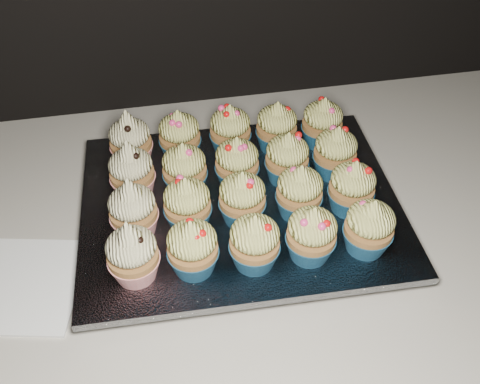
{
  "coord_description": "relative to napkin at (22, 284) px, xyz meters",
  "views": [
    {
      "loc": [
        -0.24,
        1.17,
        1.46
      ],
      "look_at": [
        -0.14,
        1.69,
        0.95
      ],
      "focal_mm": 40.0,
      "sensor_mm": 36.0,
      "label": 1
    }
  ],
  "objects": [
    {
      "name": "cabinet",
      "position": [
        0.44,
        0.07,
        -0.47
      ],
      "size": [
        2.4,
        0.6,
        0.86
      ],
      "primitive_type": "cube",
      "color": "black",
      "rests_on": "ground"
    },
    {
      "name": "worktop",
      "position": [
        0.44,
        0.07,
        -0.02
      ],
      "size": [
        2.44,
        0.64,
        0.04
      ],
      "primitive_type": "cube",
      "color": "silver",
      "rests_on": "cabinet"
    },
    {
      "name": "napkin",
      "position": [
        0.0,
        0.0,
        0.0
      ],
      "size": [
        0.18,
        0.18,
        0.0
      ],
      "primitive_type": "cube",
      "rotation": [
        0.0,
        0.0,
        -0.22
      ],
      "color": "white",
      "rests_on": "worktop"
    },
    {
      "name": "baking_tray",
      "position": [
        0.3,
        0.07,
        0.01
      ],
      "size": [
        0.42,
        0.32,
        0.02
      ],
      "primitive_type": "cube",
      "rotation": [
        0.0,
        0.0,
        -0.03
      ],
      "color": "black",
      "rests_on": "worktop"
    },
    {
      "name": "foil_lining",
      "position": [
        0.3,
        0.07,
        0.03
      ],
      "size": [
        0.45,
        0.36,
        0.01
      ],
      "primitive_type": "cube",
      "rotation": [
        0.0,
        0.0,
        -0.03
      ],
      "color": "silver",
      "rests_on": "baking_tray"
    },
    {
      "name": "cupcake_0",
      "position": [
        0.15,
        -0.04,
        0.07
      ],
      "size": [
        0.06,
        0.06,
        0.1
      ],
      "color": "red",
      "rests_on": "foil_lining"
    },
    {
      "name": "cupcake_1",
      "position": [
        0.22,
        -0.04,
        0.07
      ],
      "size": [
        0.06,
        0.06,
        0.08
      ],
      "color": "navy",
      "rests_on": "foil_lining"
    },
    {
      "name": "cupcake_2",
      "position": [
        0.29,
        -0.04,
        0.07
      ],
      "size": [
        0.06,
        0.06,
        0.08
      ],
      "color": "navy",
      "rests_on": "foil_lining"
    },
    {
      "name": "cupcake_3",
      "position": [
        0.37,
        -0.05,
        0.07
      ],
      "size": [
        0.06,
        0.06,
        0.08
      ],
      "color": "navy",
      "rests_on": "foil_lining"
    },
    {
      "name": "cupcake_4",
      "position": [
        0.44,
        -0.05,
        0.07
      ],
      "size": [
        0.06,
        0.06,
        0.08
      ],
      "color": "navy",
      "rests_on": "foil_lining"
    },
    {
      "name": "cupcake_5",
      "position": [
        0.15,
        0.04,
        0.07
      ],
      "size": [
        0.06,
        0.06,
        0.1
      ],
      "color": "red",
      "rests_on": "foil_lining"
    },
    {
      "name": "cupcake_6",
      "position": [
        0.22,
        0.03,
        0.07
      ],
      "size": [
        0.06,
        0.06,
        0.08
      ],
      "color": "navy",
      "rests_on": "foil_lining"
    },
    {
      "name": "cupcake_7",
      "position": [
        0.29,
        0.03,
        0.07
      ],
      "size": [
        0.06,
        0.06,
        0.08
      ],
      "color": "navy",
      "rests_on": "foil_lining"
    },
    {
      "name": "cupcake_8",
      "position": [
        0.37,
        0.03,
        0.07
      ],
      "size": [
        0.06,
        0.06,
        0.08
      ],
      "color": "navy",
      "rests_on": "foil_lining"
    },
    {
      "name": "cupcake_9",
      "position": [
        0.44,
        0.02,
        0.07
      ],
      "size": [
        0.06,
        0.06,
        0.08
      ],
      "color": "navy",
      "rests_on": "foil_lining"
    },
    {
      "name": "cupcake_10",
      "position": [
        0.15,
        0.11,
        0.07
      ],
      "size": [
        0.06,
        0.06,
        0.1
      ],
      "color": "red",
      "rests_on": "foil_lining"
    },
    {
      "name": "cupcake_11",
      "position": [
        0.23,
        0.1,
        0.07
      ],
      "size": [
        0.06,
        0.06,
        0.08
      ],
      "color": "navy",
      "rests_on": "foil_lining"
    },
    {
      "name": "cupcake_12",
      "position": [
        0.3,
        0.1,
        0.07
      ],
      "size": [
        0.06,
        0.06,
        0.08
      ],
      "color": "navy",
      "rests_on": "foil_lining"
    },
    {
      "name": "cupcake_13",
      "position": [
        0.37,
        0.1,
        0.07
      ],
      "size": [
        0.06,
        0.06,
        0.08
      ],
      "color": "navy",
      "rests_on": "foil_lining"
    },
    {
      "name": "cupcake_14",
      "position": [
        0.44,
        0.1,
        0.07
      ],
      "size": [
        0.06,
        0.06,
        0.08
      ],
      "color": "navy",
      "rests_on": "foil_lining"
    },
    {
      "name": "cupcake_15",
      "position": [
        0.16,
        0.18,
        0.07
      ],
      "size": [
        0.06,
        0.06,
        0.1
      ],
      "color": "red",
      "rests_on": "foil_lining"
    },
    {
      "name": "cupcake_16",
      "position": [
        0.23,
        0.18,
        0.07
      ],
      "size": [
        0.06,
        0.06,
        0.08
      ],
      "color": "navy",
      "rests_on": "foil_lining"
    },
    {
      "name": "cupcake_17",
      "position": [
        0.3,
        0.18,
        0.07
      ],
      "size": [
        0.06,
        0.06,
        0.08
      ],
      "color": "navy",
      "rests_on": "foil_lining"
    },
    {
      "name": "cupcake_18",
      "position": [
        0.37,
        0.17,
        0.07
      ],
      "size": [
        0.06,
        0.06,
        0.08
      ],
      "color": "navy",
      "rests_on": "foil_lining"
    },
    {
      "name": "cupcake_19",
      "position": [
        0.45,
        0.17,
        0.07
      ],
      "size": [
        0.06,
        0.06,
        0.08
      ],
      "color": "navy",
      "rests_on": "foil_lining"
    }
  ]
}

